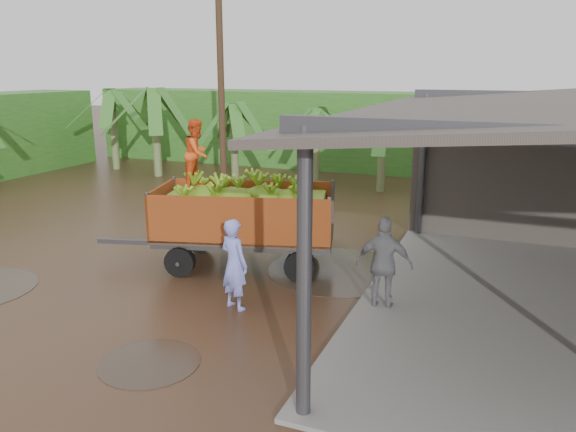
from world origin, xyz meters
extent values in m
plane|color=black|center=(0.00, 0.00, 0.00)|extent=(100.00, 100.00, 0.00)
cube|color=#2D661E|center=(-2.00, 16.00, 1.80)|extent=(22.00, 3.00, 3.60)
cube|color=#47474C|center=(-0.94, 0.74, 0.51)|extent=(1.63, 0.55, 0.11)
imported|color=#E14E1A|center=(0.78, 1.23, 2.74)|extent=(0.69, 0.84, 1.60)
imported|color=#7C84E2|center=(2.75, -0.79, 0.92)|extent=(0.79, 0.66, 1.85)
imported|color=slate|center=(5.51, 0.24, 0.95)|extent=(1.15, 0.54, 1.91)
cylinder|color=#47301E|center=(-2.38, 8.24, 4.02)|extent=(0.24, 0.24, 8.03)
camera|label=1|loc=(7.66, -10.07, 4.65)|focal=35.00mm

